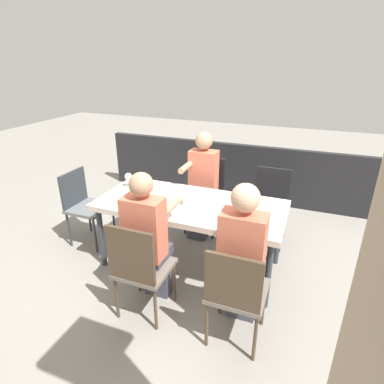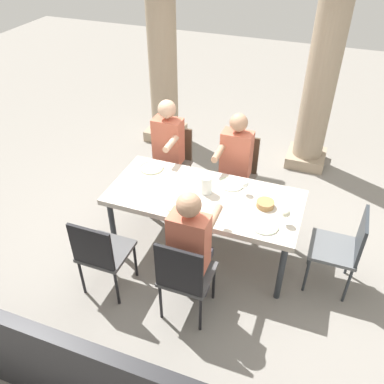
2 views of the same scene
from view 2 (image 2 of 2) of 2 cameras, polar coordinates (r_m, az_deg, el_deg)
The scene contains 28 objects.
ground_plane at distance 4.57m, azimuth 1.58°, elevation -8.03°, with size 16.00×16.00×0.00m, color gray.
dining_table at distance 4.11m, azimuth 1.74°, elevation -1.17°, with size 1.94×0.89×0.76m.
chair_west_north at distance 5.08m, azimuth -2.71°, elevation 4.69°, with size 0.44×0.44×0.90m.
chair_west_south at distance 3.89m, azimuth -12.65°, elevation -8.17°, with size 0.44×0.44×0.91m.
chair_mid_north at distance 4.86m, azimuth 6.37°, elevation 2.97°, with size 0.44×0.44×0.94m.
chair_mid_south at distance 3.59m, azimuth -1.11°, elevation -11.53°, with size 0.44×0.44×0.95m.
chair_head_east at distance 4.10m, azimuth 20.46°, elevation -7.09°, with size 0.44×0.44×0.90m.
diner_woman_green at distance 4.83m, azimuth -3.57°, elevation 5.63°, with size 0.35×0.50×1.35m.
diner_man_white at distance 3.58m, azimuth -0.03°, elevation -7.65°, with size 0.35×0.49×1.33m.
diner_guest_third at distance 4.61m, azimuth 5.88°, elevation 3.58°, with size 0.35×0.49×1.32m.
stone_column_near at distance 6.06m, azimuth -4.25°, elevation 20.47°, with size 0.54×0.54×3.10m.
stone_column_centre at distance 5.57m, azimuth 18.09°, elevation 17.01°, with size 0.53×0.53×3.03m.
plate_0 at distance 4.48m, azimuth -5.68°, elevation 3.35°, with size 0.26×0.26×0.02m.
fork_0 at distance 4.54m, azimuth -7.39°, elevation 3.65°, with size 0.02×0.17×0.01m, color silver.
spoon_0 at distance 4.42m, azimuth -3.92°, elevation 2.93°, with size 0.02×0.17×0.01m, color silver.
plate_1 at distance 3.93m, azimuth -2.28°, elevation -1.93°, with size 0.21×0.21×0.02m.
fork_1 at distance 3.98m, azimuth -4.28°, elevation -1.52°, with size 0.02×0.17×0.01m, color silver.
spoon_1 at distance 3.89m, azimuth -0.23°, elevation -2.49°, with size 0.02×0.17×0.01m, color silver.
plate_2 at distance 4.23m, azimuth 5.55°, elevation 1.12°, with size 0.26×0.26×0.02m.
wine_glass_2 at distance 4.06m, azimuth 7.44°, elevation 1.06°, with size 0.07×0.07×0.15m.
fork_2 at distance 4.26m, azimuth 3.61°, elevation 1.47°, with size 0.02×0.17×0.01m, color silver.
spoon_2 at distance 4.21m, azimuth 7.51°, elevation 0.64°, with size 0.02×0.17×0.01m, color silver.
plate_3 at distance 3.76m, azimuth 10.15°, elevation -4.67°, with size 0.25×0.25×0.02m.
wine_glass_3 at distance 3.75m, azimuth 12.99°, elevation -2.94°, with size 0.08×0.08×0.17m.
fork_3 at distance 3.78m, azimuth 7.92°, elevation -4.24°, with size 0.02×0.17×0.01m, color silver.
spoon_3 at distance 3.75m, azimuth 12.37°, elevation -5.23°, with size 0.02×0.17×0.01m, color silver.
water_pitcher at distance 4.05m, azimuth 2.06°, elevation 0.86°, with size 0.12×0.12×0.19m.
bread_basket at distance 3.97m, azimuth 10.23°, elevation -1.67°, with size 0.17×0.17×0.06m, color #9E7547.
Camera 2 is at (1.01, -3.08, 3.22)m, focal length 38.10 mm.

